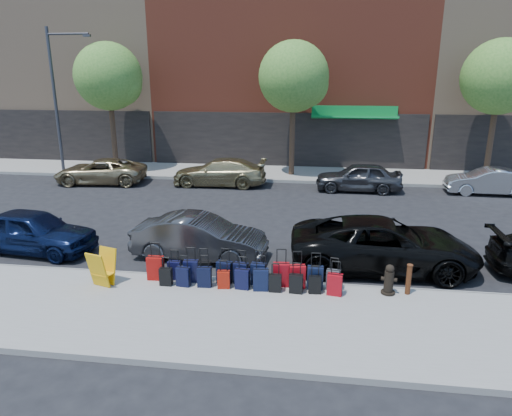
# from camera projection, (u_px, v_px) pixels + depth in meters

# --- Properties ---
(ground) EXTENTS (120.00, 120.00, 0.00)m
(ground) POSITION_uv_depth(u_px,v_px,m) (263.00, 231.00, 17.14)
(ground) COLOR black
(ground) RESTS_ON ground
(sidewalk_near) EXTENTS (60.00, 4.00, 0.15)m
(sidewalk_near) POSITION_uv_depth(u_px,v_px,m) (231.00, 318.00, 10.94)
(sidewalk_near) COLOR gray
(sidewalk_near) RESTS_ON ground
(sidewalk_far) EXTENTS (60.00, 4.00, 0.15)m
(sidewalk_far) POSITION_uv_depth(u_px,v_px,m) (283.00, 173.00, 26.62)
(sidewalk_far) COLOR gray
(sidewalk_far) RESTS_ON ground
(curb_near) EXTENTS (60.00, 0.08, 0.15)m
(curb_near) POSITION_uv_depth(u_px,v_px,m) (244.00, 281.00, 12.86)
(curb_near) COLOR gray
(curb_near) RESTS_ON ground
(curb_far) EXTENTS (60.00, 0.08, 0.15)m
(curb_far) POSITION_uv_depth(u_px,v_px,m) (280.00, 181.00, 24.70)
(curb_far) COLOR gray
(curb_far) RESTS_ON ground
(building_left) EXTENTS (15.00, 12.12, 16.00)m
(building_left) POSITION_uv_depth(u_px,v_px,m) (79.00, 41.00, 33.99)
(building_left) COLOR #9B7C5F
(building_left) RESTS_ON ground
(building_center) EXTENTS (17.00, 12.85, 20.00)m
(building_center) POSITION_uv_depth(u_px,v_px,m) (294.00, 8.00, 31.38)
(building_center) COLOR maroon
(building_center) RESTS_ON ground
(tree_left) EXTENTS (3.80, 3.80, 7.27)m
(tree_left) POSITION_uv_depth(u_px,v_px,m) (111.00, 78.00, 25.88)
(tree_left) COLOR black
(tree_left) RESTS_ON sidewalk_far
(tree_center) EXTENTS (3.80, 3.80, 7.27)m
(tree_center) POSITION_uv_depth(u_px,v_px,m) (296.00, 79.00, 24.54)
(tree_center) COLOR black
(tree_center) RESTS_ON sidewalk_far
(tree_right) EXTENTS (3.80, 3.80, 7.27)m
(tree_right) POSITION_uv_depth(u_px,v_px,m) (503.00, 79.00, 23.20)
(tree_right) COLOR black
(tree_right) RESTS_ON sidewalk_far
(streetlight) EXTENTS (2.59, 0.18, 8.00)m
(streetlight) POSITION_uv_depth(u_px,v_px,m) (58.00, 92.00, 25.80)
(streetlight) COLOR #333338
(streetlight) RESTS_ON sidewalk_far
(suitcase_front_0) EXTENTS (0.45, 0.25, 1.07)m
(suitcase_front_0) POSITION_uv_depth(u_px,v_px,m) (156.00, 268.00, 12.72)
(suitcase_front_0) COLOR #980D09
(suitcase_front_0) RESTS_ON sidewalk_near
(suitcase_front_1) EXTENTS (0.36, 0.20, 0.86)m
(suitcase_front_1) POSITION_uv_depth(u_px,v_px,m) (175.00, 270.00, 12.74)
(suitcase_front_1) COLOR black
(suitcase_front_1) RESTS_ON sidewalk_near
(suitcase_front_2) EXTENTS (0.42, 0.26, 0.98)m
(suitcase_front_2) POSITION_uv_depth(u_px,v_px,m) (191.00, 271.00, 12.60)
(suitcase_front_2) COLOR black
(suitcase_front_2) RESTS_ON sidewalk_near
(suitcase_front_3) EXTENTS (0.41, 0.26, 0.94)m
(suitcase_front_3) POSITION_uv_depth(u_px,v_px,m) (204.00, 271.00, 12.62)
(suitcase_front_3) COLOR black
(suitcase_front_3) RESTS_ON sidewalk_near
(suitcase_front_4) EXTENTS (0.44, 0.30, 0.99)m
(suitcase_front_4) POSITION_uv_depth(u_px,v_px,m) (224.00, 272.00, 12.52)
(suitcase_front_4) COLOR black
(suitcase_front_4) RESTS_ON sidewalk_near
(suitcase_front_5) EXTENTS (0.43, 0.28, 0.95)m
(suitcase_front_5) POSITION_uv_depth(u_px,v_px,m) (241.00, 273.00, 12.48)
(suitcase_front_5) COLOR black
(suitcase_front_5) RESTS_ON sidewalk_near
(suitcase_front_6) EXTENTS (0.43, 0.26, 0.99)m
(suitcase_front_6) POSITION_uv_depth(u_px,v_px,m) (259.00, 274.00, 12.41)
(suitcase_front_6) COLOR black
(suitcase_front_6) RESTS_ON sidewalk_near
(suitcase_front_7) EXTENTS (0.45, 0.27, 1.05)m
(suitcase_front_7) POSITION_uv_depth(u_px,v_px,m) (281.00, 275.00, 12.33)
(suitcase_front_7) COLOR maroon
(suitcase_front_7) RESTS_ON sidewalk_near
(suitcase_front_8) EXTENTS (0.47, 0.32, 1.03)m
(suitcase_front_8) POSITION_uv_depth(u_px,v_px,m) (297.00, 277.00, 12.21)
(suitcase_front_8) COLOR #A20A12
(suitcase_front_8) RESTS_ON sidewalk_near
(suitcase_front_9) EXTENTS (0.42, 0.23, 1.01)m
(suitcase_front_9) POSITION_uv_depth(u_px,v_px,m) (315.00, 278.00, 12.16)
(suitcase_front_9) COLOR black
(suitcase_front_9) RESTS_ON sidewalk_near
(suitcase_front_10) EXTENTS (0.39, 0.26, 0.89)m
(suitcase_front_10) POSITION_uv_depth(u_px,v_px,m) (333.00, 280.00, 12.12)
(suitcase_front_10) COLOR #3C3B41
(suitcase_front_10) RESTS_ON sidewalk_near
(suitcase_back_1) EXTENTS (0.34, 0.20, 0.80)m
(suitcase_back_1) POSITION_uv_depth(u_px,v_px,m) (166.00, 277.00, 12.39)
(suitcase_back_1) COLOR black
(suitcase_back_1) RESTS_ON sidewalk_near
(suitcase_back_2) EXTENTS (0.39, 0.26, 0.86)m
(suitcase_back_2) POSITION_uv_depth(u_px,v_px,m) (183.00, 277.00, 12.34)
(suitcase_back_2) COLOR black
(suitcase_back_2) RESTS_ON sidewalk_near
(suitcase_back_3) EXTENTS (0.39, 0.24, 0.89)m
(suitcase_back_3) POSITION_uv_depth(u_px,v_px,m) (204.00, 277.00, 12.30)
(suitcase_back_3) COLOR black
(suitcase_back_3) RESTS_ON sidewalk_near
(suitcase_back_4) EXTENTS (0.35, 0.23, 0.79)m
(suitcase_back_4) POSITION_uv_depth(u_px,v_px,m) (224.00, 279.00, 12.22)
(suitcase_back_4) COLOR #971709
(suitcase_back_4) RESTS_ON sidewalk_near
(suitcase_back_5) EXTENTS (0.40, 0.25, 0.90)m
(suitcase_back_5) POSITION_uv_depth(u_px,v_px,m) (242.00, 279.00, 12.18)
(suitcase_back_5) COLOR black
(suitcase_back_5) RESTS_ON sidewalk_near
(suitcase_back_6) EXTENTS (0.42, 0.27, 0.96)m
(suitcase_back_6) POSITION_uv_depth(u_px,v_px,m) (261.00, 280.00, 12.09)
(suitcase_back_6) COLOR black
(suitcase_back_6) RESTS_ON sidewalk_near
(suitcase_back_7) EXTENTS (0.33, 0.20, 0.78)m
(suitcase_back_7) POSITION_uv_depth(u_px,v_px,m) (275.00, 283.00, 12.03)
(suitcase_back_7) COLOR black
(suitcase_back_7) RESTS_ON sidewalk_near
(suitcase_back_8) EXTENTS (0.36, 0.22, 0.83)m
(suitcase_back_8) POSITION_uv_depth(u_px,v_px,m) (296.00, 284.00, 11.95)
(suitcase_back_8) COLOR black
(suitcase_back_8) RESTS_ON sidewalk_near
(suitcase_back_9) EXTENTS (0.33, 0.20, 0.77)m
(suitcase_back_9) POSITION_uv_depth(u_px,v_px,m) (315.00, 285.00, 11.94)
(suitcase_back_9) COLOR black
(suitcase_back_9) RESTS_ON sidewalk_near
(suitcase_back_10) EXTENTS (0.42, 0.28, 0.92)m
(suitcase_back_10) POSITION_uv_depth(u_px,v_px,m) (335.00, 284.00, 11.84)
(suitcase_back_10) COLOR maroon
(suitcase_back_10) RESTS_ON sidewalk_near
(fire_hydrant) EXTENTS (0.42, 0.37, 0.81)m
(fire_hydrant) POSITION_uv_depth(u_px,v_px,m) (389.00, 280.00, 11.87)
(fire_hydrant) COLOR black
(fire_hydrant) RESTS_ON sidewalk_near
(bollard) EXTENTS (0.15, 0.15, 0.83)m
(bollard) POSITION_uv_depth(u_px,v_px,m) (409.00, 279.00, 11.84)
(bollard) COLOR #38190C
(bollard) RESTS_ON sidewalk_near
(display_rack) EXTENTS (0.71, 0.75, 1.00)m
(display_rack) POSITION_uv_depth(u_px,v_px,m) (102.00, 268.00, 12.32)
(display_rack) COLOR #E7A50C
(display_rack) RESTS_ON sidewalk_near
(car_near_0) EXTENTS (4.36, 2.13, 1.43)m
(car_near_0) POSITION_uv_depth(u_px,v_px,m) (33.00, 231.00, 14.99)
(car_near_0) COLOR #0C1535
(car_near_0) RESTS_ON ground
(car_near_1) EXTENTS (4.33, 1.79, 1.40)m
(car_near_1) POSITION_uv_depth(u_px,v_px,m) (199.00, 237.00, 14.46)
(car_near_1) COLOR #353537
(car_near_1) RESTS_ON ground
(car_near_2) EXTENTS (5.58, 2.64, 1.54)m
(car_near_2) POSITION_uv_depth(u_px,v_px,m) (384.00, 244.00, 13.68)
(car_near_2) COLOR black
(car_near_2) RESTS_ON ground
(car_far_0) EXTENTS (4.96, 2.66, 1.33)m
(car_far_0) POSITION_uv_depth(u_px,v_px,m) (100.00, 171.00, 24.38)
(car_far_0) COLOR #907D58
(car_far_0) RESTS_ON ground
(car_far_1) EXTENTS (4.91, 2.02, 1.42)m
(car_far_1) POSITION_uv_depth(u_px,v_px,m) (219.00, 172.00, 23.93)
(car_far_1) COLOR #908358
(car_far_1) RESTS_ON ground
(car_far_2) EXTENTS (4.24, 1.75, 1.43)m
(car_far_2) POSITION_uv_depth(u_px,v_px,m) (359.00, 177.00, 22.77)
(car_far_2) COLOR #37373A
(car_far_2) RESTS_ON ground
(car_far_3) EXTENTS (3.96, 1.51, 1.29)m
(car_far_3) POSITION_uv_depth(u_px,v_px,m) (488.00, 181.00, 22.17)
(car_far_3) COLOR #B2B5B9
(car_far_3) RESTS_ON ground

